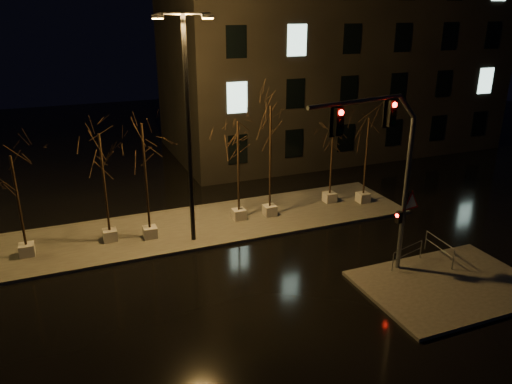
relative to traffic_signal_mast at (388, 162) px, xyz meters
name	(u,v)px	position (x,y,z in m)	size (l,w,h in m)	color
ground	(246,281)	(-5.20, 1.82, -5.12)	(90.00, 90.00, 0.00)	black
median	(205,225)	(-5.20, 7.82, -5.04)	(22.00, 5.00, 0.15)	#403F39
sidewalk_corner	(448,285)	(2.30, -1.68, -5.04)	(7.00, 5.00, 0.15)	#403F39
building	(331,51)	(8.80, 19.82, 2.38)	(25.00, 12.00, 15.00)	black
tree_0	(14,179)	(-13.70, 7.45, -1.31)	(1.80, 1.80, 4.82)	#AFABA3
tree_1	(101,159)	(-10.01, 7.64, -0.86)	(1.80, 1.80, 5.41)	#AFABA3
tree_2	(144,150)	(-8.16, 7.24, -0.56)	(1.80, 1.80, 5.81)	#AFABA3
tree_3	(238,144)	(-3.36, 7.74, -0.86)	(1.80, 1.80, 5.41)	#AFABA3
tree_4	(271,131)	(-1.63, 7.63, -0.34)	(1.80, 1.80, 6.10)	#AFABA3
tree_5	(333,138)	(2.36, 8.15, -1.18)	(1.80, 1.80, 4.99)	#AFABA3
tree_6	(368,137)	(4.14, 7.40, -1.13)	(1.80, 1.80, 5.06)	#AFABA3
traffic_signal_mast	(388,162)	(0.00, 0.00, 0.00)	(6.11, 1.24, 7.56)	slate
streetlight_main	(188,117)	(-6.25, 6.25, 1.03)	(2.59, 0.75, 10.39)	black
guard_rail_a	(408,252)	(1.74, 0.32, -4.39)	(1.96, 0.59, 0.88)	slate
guard_rail_b	(439,246)	(3.37, 0.21, -4.35)	(0.22, 2.00, 0.95)	slate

